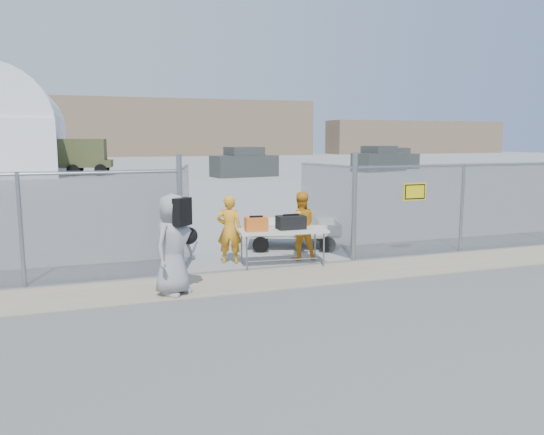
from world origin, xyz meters
name	(u,v)px	position (x,y,z in m)	size (l,w,h in m)	color
ground	(307,291)	(0.00, 0.00, 0.00)	(160.00, 160.00, 0.00)	#4A4A4A
tarmac_inside	(132,169)	(0.00, 42.00, 0.01)	(160.00, 80.00, 0.01)	gray
dirt_strip	(288,277)	(0.00, 1.00, 0.01)	(44.00, 1.60, 0.01)	gray
distant_hills	(146,128)	(5.00, 78.00, 4.50)	(140.00, 6.00, 9.00)	#7F684F
chain_link_fence	(272,217)	(0.00, 2.00, 1.10)	(40.00, 0.20, 2.20)	gray
quonset_hangar	(7,124)	(-10.00, 40.00, 4.00)	(9.00, 18.00, 8.00)	white
folding_table	(282,248)	(0.24, 2.00, 0.41)	(1.94, 0.81, 0.82)	silver
orange_bag	(256,224)	(-0.37, 1.99, 0.97)	(0.48, 0.32, 0.30)	orange
black_duffel	(291,222)	(0.44, 1.99, 0.97)	(0.62, 0.36, 0.30)	black
security_worker_left	(229,230)	(-0.81, 2.58, 0.78)	(0.57, 0.37, 1.56)	orange
security_worker_right	(300,226)	(0.85, 2.45, 0.80)	(0.78, 0.60, 1.59)	orange
visitor	(173,245)	(-2.36, 0.59, 0.92)	(0.90, 0.59, 1.84)	gray
utility_trailer	(293,233)	(1.20, 3.81, 0.37)	(3.05, 1.57, 0.74)	silver
military_truck	(72,157)	(-4.94, 34.48, 1.39)	(5.81, 2.15, 2.77)	#424824
parked_vehicle_near	(244,162)	(7.07, 28.89, 1.06)	(4.70, 2.13, 2.13)	#383B38
parked_vehicle_mid	(394,159)	(22.96, 33.97, 0.95)	(4.21, 1.91, 1.91)	#383B38
parked_vehicle_far	(379,159)	(19.74, 31.27, 1.06)	(4.69, 2.12, 2.12)	#383B38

